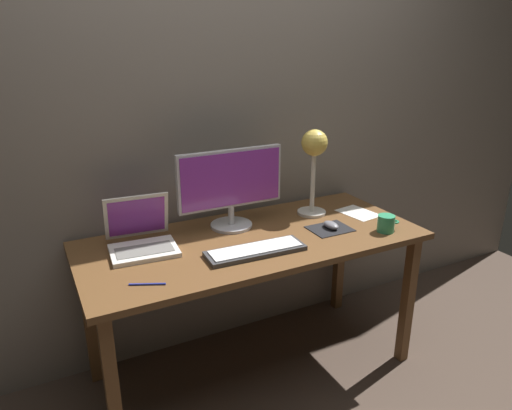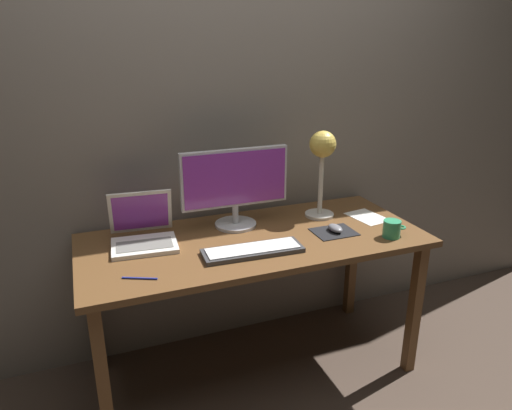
% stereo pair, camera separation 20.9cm
% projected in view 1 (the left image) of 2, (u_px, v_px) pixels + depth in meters
% --- Properties ---
extents(ground_plane, '(4.80, 4.80, 0.00)m').
position_uv_depth(ground_plane, '(253.00, 368.00, 2.45)').
color(ground_plane, '#47382D').
rests_on(ground_plane, ground).
extents(back_wall, '(4.80, 0.06, 2.60)m').
position_uv_depth(back_wall, '(217.00, 106.00, 2.35)').
color(back_wall, gray).
rests_on(back_wall, ground).
extents(desk, '(1.60, 0.70, 0.74)m').
position_uv_depth(desk, '(253.00, 253.00, 2.23)').
color(desk, brown).
rests_on(desk, ground).
extents(monitor, '(0.53, 0.21, 0.39)m').
position_uv_depth(monitor, '(231.00, 184.00, 2.26)').
color(monitor, silver).
rests_on(monitor, desk).
extents(keyboard_main, '(0.45, 0.16, 0.03)m').
position_uv_depth(keyboard_main, '(256.00, 250.00, 2.04)').
color(keyboard_main, '#38383A').
rests_on(keyboard_main, desk).
extents(laptop, '(0.31, 0.30, 0.23)m').
position_uv_depth(laptop, '(141.00, 234.00, 2.08)').
color(laptop, silver).
rests_on(laptop, desk).
extents(desk_lamp, '(0.15, 0.15, 0.45)m').
position_uv_depth(desk_lamp, '(314.00, 153.00, 2.39)').
color(desk_lamp, beige).
rests_on(desk_lamp, desk).
extents(mousepad, '(0.20, 0.16, 0.00)m').
position_uv_depth(mousepad, '(330.00, 229.00, 2.30)').
color(mousepad, black).
rests_on(mousepad, desk).
extents(mouse, '(0.06, 0.10, 0.03)m').
position_uv_depth(mouse, '(331.00, 225.00, 2.30)').
color(mouse, slate).
rests_on(mouse, mousepad).
extents(coffee_mug, '(0.12, 0.08, 0.08)m').
position_uv_depth(coffee_mug, '(386.00, 223.00, 2.26)').
color(coffee_mug, '#339966').
rests_on(coffee_mug, desk).
extents(paper_sheet_near_mouse, '(0.18, 0.23, 0.00)m').
position_uv_depth(paper_sheet_near_mouse, '(358.00, 213.00, 2.51)').
color(paper_sheet_near_mouse, white).
rests_on(paper_sheet_near_mouse, desk).
extents(pen, '(0.13, 0.07, 0.01)m').
position_uv_depth(pen, '(147.00, 284.00, 1.78)').
color(pen, '#2633A5').
rests_on(pen, desk).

